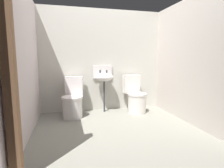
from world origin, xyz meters
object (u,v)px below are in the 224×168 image
object	(u,v)px
toilet_right	(135,97)
toilet_left	(73,100)
wooden_door_post	(9,64)
sink	(104,77)

from	to	relation	value
toilet_right	toilet_left	bearing A→B (deg)	-4.24
wooden_door_post	toilet_right	bearing A→B (deg)	44.08
wooden_door_post	toilet_right	distance (m)	2.75
toilet_left	toilet_right	distance (m)	1.31
toilet_left	toilet_right	bearing A→B (deg)	-168.73
wooden_door_post	sink	distance (m)	2.41
toilet_left	sink	world-z (taller)	sink
toilet_left	toilet_right	xyz separation A→B (m)	(1.31, -0.00, 0.00)
sink	toilet_left	bearing A→B (deg)	-164.21
toilet_right	sink	world-z (taller)	sink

